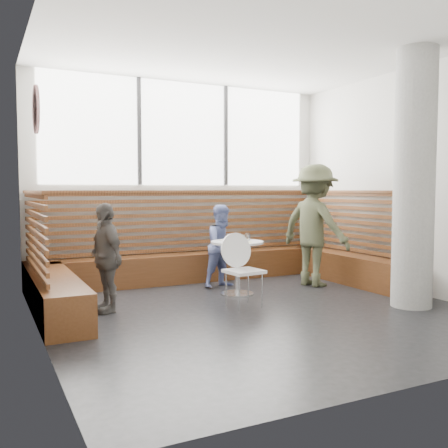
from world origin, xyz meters
name	(u,v)px	position (x,y,z in m)	size (l,w,h in m)	color
room	(261,179)	(0.00, 0.00, 1.60)	(5.00, 5.00, 3.20)	silver
booth	(202,260)	(0.00, 1.77, 0.41)	(5.00, 2.50, 1.44)	#482712
concrete_column	(414,179)	(1.85, -0.60, 1.60)	(0.50, 0.50, 3.20)	gray
wall_art	(36,109)	(-2.46, 0.40, 2.30)	(0.50, 0.50, 0.03)	white
cafe_table	(237,256)	(0.20, 0.99, 0.54)	(0.73, 0.73, 0.75)	silver
cafe_chair	(241,264)	(-0.07, 0.37, 0.54)	(0.44, 0.43, 0.92)	white
adult_man	(315,225)	(1.58, 1.06, 0.93)	(1.20, 0.69, 1.86)	#464A31
child_back	(223,246)	(0.27, 1.58, 0.62)	(0.61, 0.47, 1.25)	#5E6BA4
child_left	(106,257)	(-1.67, 0.84, 0.66)	(0.77, 0.32, 1.31)	#504C48
plate_near	(226,240)	(0.10, 1.12, 0.76)	(0.21, 0.21, 0.01)	white
plate_far	(238,240)	(0.27, 1.10, 0.76)	(0.21, 0.21, 0.01)	white
glass_left	(229,238)	(0.04, 0.94, 0.81)	(0.08, 0.08, 0.12)	white
glass_mid	(239,237)	(0.21, 0.97, 0.81)	(0.07, 0.07, 0.11)	white
glass_right	(248,237)	(0.37, 1.00, 0.81)	(0.07, 0.07, 0.11)	white
menu_card	(244,242)	(0.20, 0.80, 0.76)	(0.19, 0.13, 0.00)	#A5C64C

